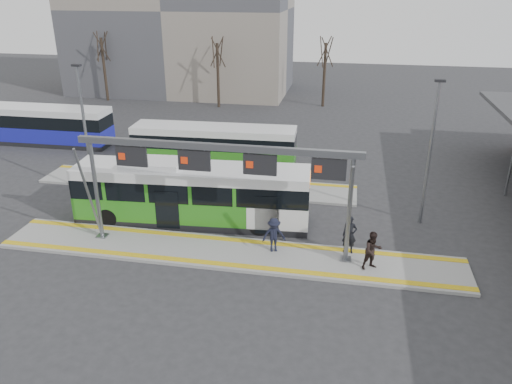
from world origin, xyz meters
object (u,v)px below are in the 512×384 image
passenger_a (349,235)px  gantry (219,167)px  passenger_c (274,235)px  passenger_b (373,250)px  hero_bus (192,194)px

passenger_a → gantry: bearing=178.0°
gantry → passenger_c: (2.49, 0.22, -3.31)m
gantry → passenger_b: gantry is taller
hero_bus → passenger_c: bearing=-32.7°
passenger_c → gantry: bearing=166.7°
passenger_c → hero_bus: bearing=132.9°
hero_bus → passenger_a: 8.55m
hero_bus → passenger_b: (9.31, -3.34, -0.50)m
passenger_a → passenger_b: passenger_a is taller
passenger_a → passenger_b: 1.61m
hero_bus → passenger_b: hero_bus is taller
gantry → passenger_c: gantry is taller
passenger_a → passenger_c: bearing=179.5°
passenger_b → gantry: bearing=147.0°
hero_bus → gantry: bearing=-54.9°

